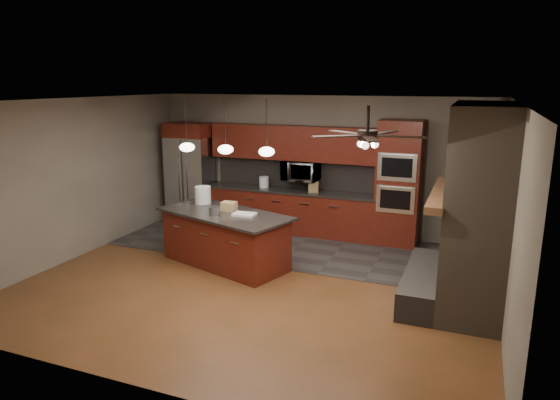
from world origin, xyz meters
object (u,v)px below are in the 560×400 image
at_px(kitchen_island, 225,238).
at_px(paint_can, 215,211).
at_px(white_bucket, 203,195).
at_px(counter_box, 313,187).
at_px(cardboard_box, 229,206).
at_px(refrigerator, 191,173).
at_px(paint_tray, 244,214).
at_px(counter_bucket, 264,182).
at_px(oven_tower, 398,184).
at_px(microwave, 301,171).

relative_size(kitchen_island, paint_can, 12.92).
relative_size(white_bucket, counter_box, 1.42).
height_order(cardboard_box, counter_box, counter_box).
distance_m(refrigerator, paint_tray, 3.19).
height_order(white_bucket, paint_tray, white_bucket).
bearing_deg(counter_bucket, oven_tower, -0.15).
bearing_deg(oven_tower, kitchen_island, -139.16).
distance_m(microwave, kitchen_island, 2.47).
relative_size(white_bucket, counter_bucket, 1.37).
xyz_separation_m(white_bucket, counter_box, (1.54, 1.72, -0.07)).
xyz_separation_m(oven_tower, cardboard_box, (-2.52, -2.06, -0.19)).
bearing_deg(cardboard_box, counter_bucket, 93.20).
xyz_separation_m(microwave, paint_tray, (-0.18, -2.30, -0.36)).
distance_m(paint_tray, counter_bucket, 2.33).
height_order(paint_can, counter_box, counter_box).
relative_size(paint_can, counter_box, 0.90).
relative_size(microwave, paint_tray, 2.01).
distance_m(refrigerator, paint_can, 2.96).
distance_m(refrigerator, counter_box, 2.82).
bearing_deg(refrigerator, kitchen_island, -47.54).
bearing_deg(counter_bucket, cardboard_box, -83.10).
bearing_deg(counter_bucket, paint_can, -86.54).
relative_size(counter_bucket, counter_box, 1.04).
height_order(kitchen_island, cardboard_box, cardboard_box).
height_order(kitchen_island, paint_can, paint_can).
relative_size(oven_tower, microwave, 3.25).
relative_size(refrigerator, kitchen_island, 0.86).
xyz_separation_m(oven_tower, microwave, (-1.98, 0.06, 0.11)).
xyz_separation_m(microwave, white_bucket, (-1.23, -1.82, -0.23)).
height_order(microwave, counter_box, microwave).
height_order(refrigerator, white_bucket, refrigerator).
distance_m(kitchen_island, cardboard_box, 0.55).
bearing_deg(cardboard_box, paint_can, -112.50).
height_order(kitchen_island, counter_bucket, counter_bucket).
relative_size(refrigerator, cardboard_box, 8.99).
xyz_separation_m(oven_tower, paint_tray, (-2.15, -2.24, -0.25)).
xyz_separation_m(kitchen_island, paint_tray, (0.39, -0.04, 0.47)).
height_order(oven_tower, counter_box, oven_tower).
bearing_deg(cardboard_box, refrigerator, 130.87).
distance_m(oven_tower, paint_can, 3.55).
relative_size(cardboard_box, counter_box, 1.12).
distance_m(microwave, paint_can, 2.54).
height_order(paint_can, cardboard_box, cardboard_box).
relative_size(kitchen_island, cardboard_box, 10.41).
bearing_deg(white_bucket, counter_box, 48.04).
distance_m(oven_tower, cardboard_box, 3.27).
bearing_deg(kitchen_island, counter_box, 85.70).
bearing_deg(counter_bucket, white_bucket, -103.84).
height_order(microwave, white_bucket, microwave).
relative_size(kitchen_island, paint_tray, 6.98).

